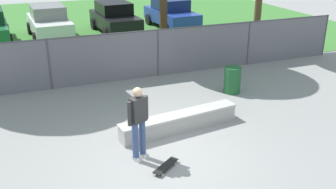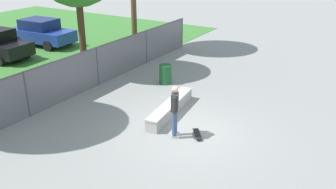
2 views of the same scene
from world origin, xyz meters
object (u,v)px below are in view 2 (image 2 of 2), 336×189
concrete_ledge (171,108)px  car_blue (41,32)px  skateboard (197,134)px  skateboarder (175,109)px  trash_bin (165,74)px

concrete_ledge → car_blue: (4.56, 12.18, 0.60)m
skateboard → skateboarder: bearing=123.7°
car_blue → trash_bin: bearing=-100.1°
car_blue → trash_bin: 10.44m
skateboard → car_blue: 14.97m
concrete_ledge → car_blue: bearing=69.5°
skateboard → trash_bin: trash_bin is taller
skateboarder → trash_bin: size_ratio=2.03×
skateboard → car_blue: bearing=68.0°
skateboarder → skateboard: size_ratio=2.39×
concrete_ledge → trash_bin: (2.73, 1.91, 0.21)m
concrete_ledge → skateboarder: (-1.47, -1.04, 0.77)m
skateboarder → car_blue: 14.53m
car_blue → trash_bin: car_blue is taller
car_blue → trash_bin: size_ratio=4.80×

